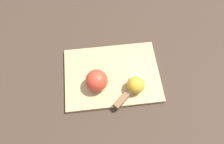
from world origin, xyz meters
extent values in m
plane|color=#38281E|center=(0.00, 0.00, 0.00)|extent=(4.00, 4.00, 0.00)
cube|color=tan|center=(0.00, 0.00, 0.01)|extent=(0.44, 0.35, 0.02)
sphere|color=red|center=(-0.06, -0.05, 0.06)|extent=(0.09, 0.09, 0.09)
cylinder|color=#EFE5C6|center=(-0.06, -0.05, 0.06)|extent=(0.03, 0.08, 0.08)
sphere|color=gold|center=(0.10, -0.06, 0.05)|extent=(0.07, 0.07, 0.07)
cylinder|color=#EFE5C6|center=(0.09, -0.05, 0.05)|extent=(0.04, 0.06, 0.07)
cube|color=silver|center=(0.09, -0.06, 0.02)|extent=(0.06, 0.07, 0.00)
cube|color=brown|center=(0.04, -0.12, 0.03)|extent=(0.06, 0.07, 0.02)
cylinder|color=#EFE5C6|center=(0.10, -0.02, 0.02)|extent=(0.06, 0.06, 0.01)
camera|label=1|loc=(0.02, -0.41, 0.83)|focal=35.00mm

